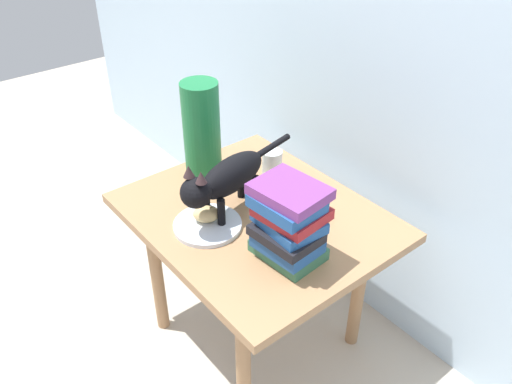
# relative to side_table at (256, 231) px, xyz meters

# --- Properties ---
(ground_plane) EXTENTS (6.00, 6.00, 0.00)m
(ground_plane) POSITION_rel_side_table_xyz_m (0.00, 0.00, -0.47)
(ground_plane) COLOR #B2A899
(back_panel) EXTENTS (4.00, 0.04, 2.20)m
(back_panel) POSITION_rel_side_table_xyz_m (0.00, 0.45, 0.63)
(back_panel) COLOR silver
(back_panel) RESTS_ON ground
(side_table) EXTENTS (0.80, 0.65, 0.54)m
(side_table) POSITION_rel_side_table_xyz_m (0.00, 0.00, 0.00)
(side_table) COLOR #9E724C
(side_table) RESTS_ON ground
(plate) EXTENTS (0.21, 0.21, 0.01)m
(plate) POSITION_rel_side_table_xyz_m (-0.04, -0.16, 0.08)
(plate) COLOR silver
(plate) RESTS_ON side_table
(bread_roll) EXTENTS (0.10, 0.10, 0.05)m
(bread_roll) POSITION_rel_side_table_xyz_m (-0.05, -0.15, 0.11)
(bread_roll) COLOR #E0BC7A
(bread_roll) RESTS_ON plate
(cat) EXTENTS (0.15, 0.47, 0.23)m
(cat) POSITION_rel_side_table_xyz_m (-0.05, -0.08, 0.20)
(cat) COLOR black
(cat) RESTS_ON side_table
(book_stack) EXTENTS (0.20, 0.17, 0.23)m
(book_stack) POSITION_rel_side_table_xyz_m (0.21, -0.06, 0.19)
(book_stack) COLOR #336B4C
(book_stack) RESTS_ON side_table
(green_vase) EXTENTS (0.12, 0.12, 0.33)m
(green_vase) POSITION_rel_side_table_xyz_m (-0.30, 0.01, 0.23)
(green_vase) COLOR #196B38
(green_vase) RESTS_ON side_table
(candle_jar) EXTENTS (0.07, 0.07, 0.08)m
(candle_jar) POSITION_rel_side_table_xyz_m (-0.15, 0.19, 0.11)
(candle_jar) COLOR silver
(candle_jar) RESTS_ON side_table
(tv_remote) EXTENTS (0.15, 0.06, 0.02)m
(tv_remote) POSITION_rel_side_table_xyz_m (0.09, 0.16, 0.08)
(tv_remote) COLOR black
(tv_remote) RESTS_ON side_table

